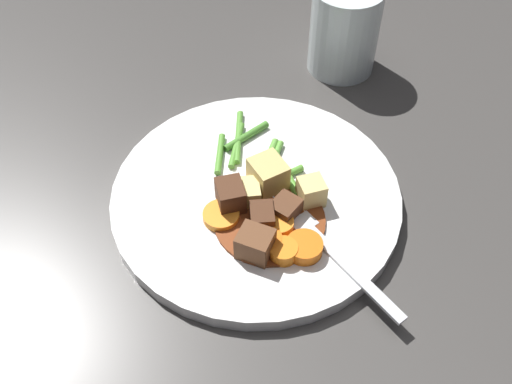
% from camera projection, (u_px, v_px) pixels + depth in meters
% --- Properties ---
extents(ground_plane, '(3.00, 3.00, 0.00)m').
position_uv_depth(ground_plane, '(256.00, 202.00, 0.57)').
color(ground_plane, '#423F3D').
extents(dinner_plate, '(0.28, 0.28, 0.02)m').
position_uv_depth(dinner_plate, '(256.00, 197.00, 0.57)').
color(dinner_plate, white).
rests_on(dinner_plate, ground_plane).
extents(stew_sauce, '(0.10, 0.10, 0.00)m').
position_uv_depth(stew_sauce, '(270.00, 220.00, 0.54)').
color(stew_sauce, brown).
rests_on(stew_sauce, dinner_plate).
extents(carrot_slice_0, '(0.04, 0.04, 0.01)m').
position_uv_depth(carrot_slice_0, '(304.00, 247.00, 0.51)').
color(carrot_slice_0, orange).
rests_on(carrot_slice_0, dinner_plate).
extents(carrot_slice_1, '(0.03, 0.03, 0.01)m').
position_uv_depth(carrot_slice_1, '(279.00, 225.00, 0.53)').
color(carrot_slice_1, orange).
rests_on(carrot_slice_1, dinner_plate).
extents(carrot_slice_2, '(0.03, 0.03, 0.01)m').
position_uv_depth(carrot_slice_2, '(283.00, 251.00, 0.51)').
color(carrot_slice_2, orange).
rests_on(carrot_slice_2, dinner_plate).
extents(carrot_slice_3, '(0.05, 0.05, 0.01)m').
position_uv_depth(carrot_slice_3, '(221.00, 216.00, 0.54)').
color(carrot_slice_3, orange).
rests_on(carrot_slice_3, dinner_plate).
extents(carrot_slice_4, '(0.04, 0.04, 0.01)m').
position_uv_depth(carrot_slice_4, '(271.00, 241.00, 0.52)').
color(carrot_slice_4, orange).
rests_on(carrot_slice_4, dinner_plate).
extents(potato_chunk_0, '(0.03, 0.03, 0.03)m').
position_uv_depth(potato_chunk_0, '(311.00, 192.00, 0.54)').
color(potato_chunk_0, '#E5CC7A').
rests_on(potato_chunk_0, dinner_plate).
extents(potato_chunk_1, '(0.04, 0.04, 0.03)m').
position_uv_depth(potato_chunk_1, '(268.00, 175.00, 0.56)').
color(potato_chunk_1, '#DBBC6B').
rests_on(potato_chunk_1, dinner_plate).
extents(potato_chunk_2, '(0.03, 0.03, 0.02)m').
position_uv_depth(potato_chunk_2, '(245.00, 194.00, 0.55)').
color(potato_chunk_2, '#E5CC7A').
rests_on(potato_chunk_2, dinner_plate).
extents(meat_chunk_0, '(0.03, 0.03, 0.03)m').
position_uv_depth(meat_chunk_0, '(230.00, 196.00, 0.54)').
color(meat_chunk_0, '#4C2B19').
rests_on(meat_chunk_0, dinner_plate).
extents(meat_chunk_1, '(0.03, 0.02, 0.02)m').
position_uv_depth(meat_chunk_1, '(263.00, 218.00, 0.53)').
color(meat_chunk_1, '#4C2B19').
rests_on(meat_chunk_1, dinner_plate).
extents(meat_chunk_2, '(0.03, 0.03, 0.02)m').
position_uv_depth(meat_chunk_2, '(285.00, 209.00, 0.54)').
color(meat_chunk_2, '#56331E').
rests_on(meat_chunk_2, dinner_plate).
extents(meat_chunk_3, '(0.04, 0.04, 0.03)m').
position_uv_depth(meat_chunk_3, '(255.00, 244.00, 0.51)').
color(meat_chunk_3, brown).
rests_on(meat_chunk_3, dinner_plate).
extents(green_bean_0, '(0.06, 0.02, 0.01)m').
position_uv_depth(green_bean_0, '(237.00, 145.00, 0.60)').
color(green_bean_0, '#599E38').
rests_on(green_bean_0, dinner_plate).
extents(green_bean_1, '(0.05, 0.02, 0.01)m').
position_uv_depth(green_bean_1, '(220.00, 154.00, 0.59)').
color(green_bean_1, '#599E38').
rests_on(green_bean_1, dinner_plate).
extents(green_bean_2, '(0.07, 0.02, 0.01)m').
position_uv_depth(green_bean_2, '(239.00, 137.00, 0.61)').
color(green_bean_2, '#599E38').
rests_on(green_bean_2, dinner_plate).
extents(green_bean_3, '(0.08, 0.04, 0.01)m').
position_uv_depth(green_bean_3, '(264.00, 170.00, 0.58)').
color(green_bean_3, '#66AD42').
rests_on(green_bean_3, dinner_plate).
extents(green_bean_4, '(0.03, 0.07, 0.01)m').
position_uv_depth(green_bean_4, '(272.00, 181.00, 0.57)').
color(green_bean_4, '#599E38').
rests_on(green_bean_4, dinner_plate).
extents(green_bean_5, '(0.04, 0.05, 0.01)m').
position_uv_depth(green_bean_5, '(244.00, 136.00, 0.61)').
color(green_bean_5, '#4C8E33').
rests_on(green_bean_5, dinner_plate).
extents(green_bean_6, '(0.06, 0.03, 0.01)m').
position_uv_depth(green_bean_6, '(272.00, 164.00, 0.58)').
color(green_bean_6, '#66AD42').
rests_on(green_bean_6, dinner_plate).
extents(green_bean_7, '(0.06, 0.02, 0.01)m').
position_uv_depth(green_bean_7, '(286.00, 174.00, 0.57)').
color(green_bean_7, '#599E38').
rests_on(green_bean_7, dinner_plate).
extents(fork, '(0.16, 0.10, 0.00)m').
position_uv_depth(fork, '(326.00, 245.00, 0.52)').
color(fork, silver).
rests_on(fork, dinner_plate).
extents(water_glass, '(0.08, 0.08, 0.10)m').
position_uv_depth(water_glass, '(344.00, 29.00, 0.67)').
color(water_glass, silver).
rests_on(water_glass, ground_plane).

